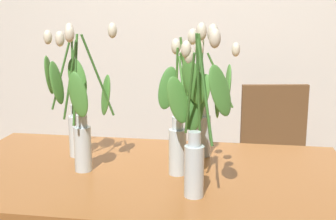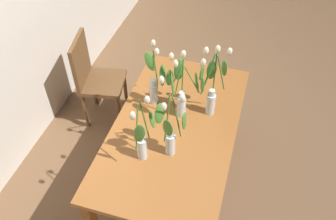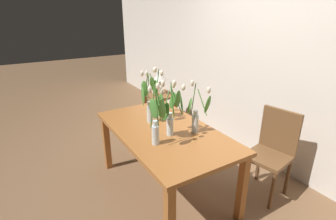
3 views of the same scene
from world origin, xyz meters
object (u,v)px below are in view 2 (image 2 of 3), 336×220
Objects in this scene: dining_chair at (94,76)px; tulip_vase_2 at (211,87)px; tulip_vase_4 at (155,84)px; tulip_vase_3 at (181,91)px; tulip_vase_0 at (143,140)px; dining_table at (175,134)px; tulip_vase_1 at (170,132)px.

tulip_vase_2 is at bearing -107.26° from dining_chair.
tulip_vase_4 is at bearing 90.25° from tulip_vase_2.
tulip_vase_2 is 0.44m from tulip_vase_4.
tulip_vase_3 is 0.60× the size of dining_chair.
tulip_vase_0 is 0.51m from tulip_vase_3.
tulip_vase_3 reaches higher than dining_table.
dining_chair is at bearing 58.64° from dining_table.
dining_chair is at bearing 65.41° from tulip_vase_3.
dining_chair is (0.37, 0.74, -0.39)m from tulip_vase_4.
tulip_vase_4 is at bearing 45.59° from dining_table.
tulip_vase_1 is at bearing 159.96° from tulip_vase_2.
tulip_vase_4 is (0.22, 0.23, 0.27)m from dining_table.
dining_table is at bearing 137.84° from tulip_vase_2.
tulip_vase_1 is 1.37m from dining_chair.
dining_table is 2.72× the size of tulip_vase_2.
tulip_vase_2 reaches higher than tulip_vase_0.
tulip_vase_2 reaches higher than dining_table.
tulip_vase_3 is (0.15, -0.00, 0.32)m from dining_table.
tulip_vase_4 is 0.91m from dining_chair.
dining_chair is (0.44, 0.97, -0.45)m from tulip_vase_3.
tulip_vase_0 is 0.19m from tulip_vase_1.
dining_table is 2.77× the size of tulip_vase_0.
tulip_vase_1 is 0.50m from tulip_vase_2.
tulip_vase_1 is at bearing -129.80° from dining_chair.
tulip_vase_1 reaches higher than tulip_vase_4.
tulip_vase_4 is at bearing 10.38° from tulip_vase_0.
tulip_vase_2 is at bearing -42.16° from dining_table.
tulip_vase_1 reaches higher than dining_table.
tulip_vase_1 reaches higher than tulip_vase_0.
tulip_vase_0 reaches higher than tulip_vase_3.
tulip_vase_3 is at bearing -114.59° from dining_chair.
tulip_vase_0 is at bearing 150.08° from tulip_vase_2.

